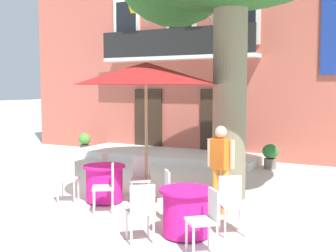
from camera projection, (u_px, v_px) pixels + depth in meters
The scene contains 17 objects.
ground_plane at pixel (109, 184), 10.66m from camera, with size 120.00×120.00×0.00m, color silver.
building_facade at pixel (204, 51), 16.71m from camera, with size 13.00×5.09×7.50m.
entrance_step_platform at pixel (166, 156), 14.30m from camera, with size 6.20×2.21×0.25m, color silver.
cafe_table_near_tree at pixel (104, 183), 8.92m from camera, with size 0.86×0.86×0.76m.
cafe_chair_near_tree_0 at pixel (141, 176), 8.96m from camera, with size 0.53×0.53×0.91m.
cafe_chair_near_tree_1 at pixel (109, 170), 9.66m from camera, with size 0.52×0.52×0.91m.
cafe_chair_near_tree_2 at pixel (67, 177), 8.86m from camera, with size 0.53×0.53×0.91m.
cafe_chair_near_tree_3 at pixel (107, 184), 8.17m from camera, with size 0.56×0.56×0.91m.
cafe_table_middle at pixel (186, 212), 6.85m from camera, with size 0.86×0.86×0.76m.
cafe_chair_middle_0 at pixel (141, 208), 6.54m from camera, with size 0.57×0.57×0.91m.
cafe_chair_middle_1 at pixel (207, 217), 6.13m from camera, with size 0.56×0.56×0.91m.
cafe_chair_middle_2 at pixel (231, 200), 7.01m from camera, with size 0.56×0.56×0.91m.
cafe_chair_middle_3 at pixel (173, 192), 7.56m from camera, with size 0.56×0.56×0.91m.
cafe_umbrella at pixel (146, 74), 8.76m from camera, with size 2.90×2.90×2.85m.
ground_planter_left at pixel (85, 142), 15.98m from camera, with size 0.43×0.43×0.68m.
ground_planter_right at pixel (270, 155), 12.61m from camera, with size 0.46×0.46×0.72m.
pedestrian_near_entrance at pixel (221, 164), 8.04m from camera, with size 0.53×0.32×1.64m.
Camera 1 is at (6.19, -8.60, 2.33)m, focal length 46.72 mm.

